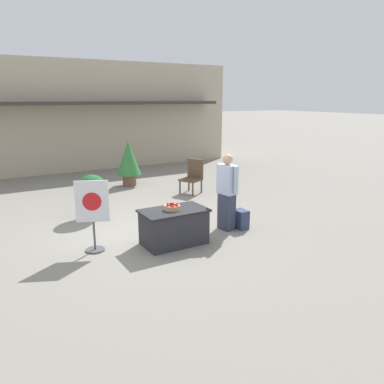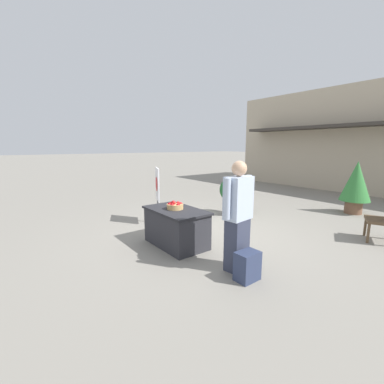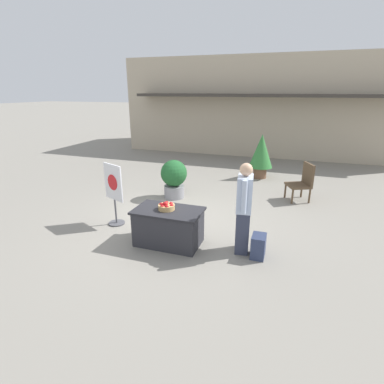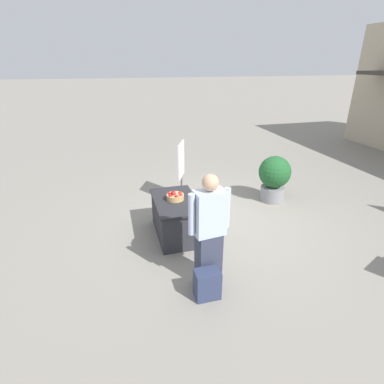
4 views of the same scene
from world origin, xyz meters
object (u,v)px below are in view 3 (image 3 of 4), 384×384
(poster_board, at_px, (114,192))
(potted_plant_far_right, at_px, (261,153))
(backpack, at_px, (258,246))
(patio_chair, at_px, (303,181))
(display_table, at_px, (169,227))
(apple_basket, at_px, (166,206))
(person_visitor, at_px, (244,208))
(potted_plant_near_left, at_px, (174,177))

(poster_board, relative_size, potted_plant_far_right, 0.93)
(backpack, relative_size, patio_chair, 0.41)
(display_table, bearing_deg, backpack, 1.81)
(apple_basket, xyz_separation_m, patio_chair, (2.47, 3.39, -0.23))
(backpack, bearing_deg, potted_plant_far_right, 96.45)
(display_table, height_order, backpack, display_table)
(apple_basket, bearing_deg, poster_board, 162.38)
(poster_board, bearing_deg, apple_basket, 96.17)
(person_visitor, height_order, potted_plant_near_left, person_visitor)
(patio_chair, bearing_deg, backpack, 52.75)
(display_table, distance_m, patio_chair, 4.17)
(apple_basket, bearing_deg, backpack, 1.93)
(backpack, bearing_deg, potted_plant_near_left, 136.94)
(display_table, relative_size, backpack, 3.07)
(backpack, relative_size, potted_plant_far_right, 0.28)
(display_table, bearing_deg, potted_plant_far_right, 78.05)
(person_visitor, distance_m, backpack, 0.73)
(apple_basket, bearing_deg, potted_plant_far_right, 77.72)
(display_table, distance_m, potted_plant_near_left, 2.65)
(poster_board, bearing_deg, display_table, 96.72)
(potted_plant_far_right, bearing_deg, person_visitor, -86.88)
(person_visitor, bearing_deg, patio_chair, -114.85)
(patio_chair, bearing_deg, display_table, 29.37)
(potted_plant_near_left, bearing_deg, apple_basket, -70.87)
(poster_board, xyz_separation_m, potted_plant_near_left, (0.57, 2.04, -0.17))
(display_table, height_order, potted_plant_far_right, potted_plant_far_right)
(apple_basket, distance_m, person_visitor, 1.44)
(display_table, xyz_separation_m, apple_basket, (-0.03, -0.00, 0.42))
(apple_basket, height_order, potted_plant_far_right, potted_plant_far_right)
(person_visitor, height_order, backpack, person_visitor)
(patio_chair, xyz_separation_m, potted_plant_near_left, (-3.33, -0.90, 0.04))
(poster_board, height_order, potted_plant_far_right, potted_plant_far_right)
(backpack, distance_m, potted_plant_near_left, 3.58)
(display_table, relative_size, apple_basket, 4.15)
(backpack, xyz_separation_m, potted_plant_far_right, (-0.59, 5.22, 0.64))
(poster_board, relative_size, patio_chair, 1.34)
(display_table, distance_m, poster_board, 1.58)
(apple_basket, relative_size, backpack, 0.74)
(display_table, distance_m, person_visitor, 1.49)
(person_visitor, bearing_deg, potted_plant_far_right, -93.73)
(potted_plant_far_right, bearing_deg, apple_basket, -102.28)
(patio_chair, height_order, potted_plant_near_left, potted_plant_near_left)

